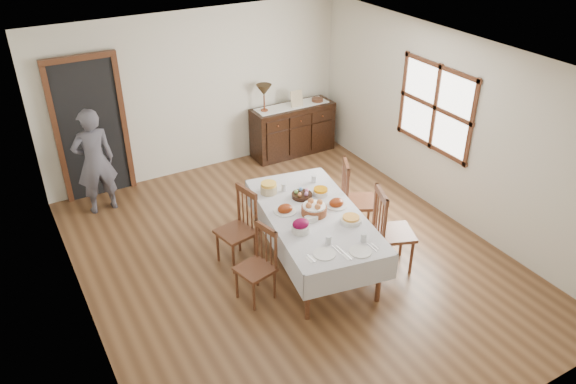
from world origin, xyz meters
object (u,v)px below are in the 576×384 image
sideboard (293,130)px  table_lamp (264,91)px  chair_left_far (239,227)px  chair_left_near (258,264)px  dining_table (314,220)px  chair_right_far (355,198)px  person (94,158)px  chair_right_near (390,229)px

sideboard → table_lamp: table_lamp is taller
chair_left_far → chair_left_near: bearing=-19.2°
dining_table → chair_right_far: 0.94m
chair_left_far → sideboard: chair_left_far is taller
chair_left_far → person: (-1.23, 2.14, 0.33)m
dining_table → table_lamp: (0.87, 2.96, 0.57)m
dining_table → chair_right_far: chair_right_far is taller
chair_left_near → person: person is taller
chair_left_near → chair_right_far: bearing=94.3°
chair_right_far → person: person is taller
dining_table → chair_left_near: 0.93m
sideboard → person: (-3.40, -0.27, 0.41)m
chair_left_far → chair_right_far: 1.65m
dining_table → sideboard: (1.40, 2.93, -0.22)m
dining_table → sideboard: 3.25m
table_lamp → chair_left_near: bearing=-118.8°
sideboard → person: 3.44m
chair_right_near → sideboard: 3.49m
chair_left_near → chair_right_near: (1.67, -0.29, 0.09)m
sideboard → person: bearing=-175.4°
sideboard → table_lamp: (-0.53, 0.04, 0.79)m
sideboard → chair_right_far: bearing=-101.6°
person → table_lamp: (2.87, 0.31, 0.38)m
chair_left_far → table_lamp: (1.65, 2.44, 0.72)m
chair_right_near → dining_table: bearing=77.6°
dining_table → chair_right_far: bearing=30.7°
table_lamp → chair_right_far: bearing=-90.1°
chair_left_near → sideboard: size_ratio=0.64×
sideboard → person: size_ratio=0.86×
chair_left_near → sideboard: chair_left_near is taller
person → chair_right_far: bearing=137.7°
dining_table → table_lamp: size_ratio=5.09×
chair_left_far → chair_right_far: size_ratio=0.94×
chair_left_near → table_lamp: (1.75, 3.18, 0.76)m
chair_right_far → sideboard: 2.65m
chair_right_far → sideboard: size_ratio=0.74×
person → chair_left_near: bearing=108.0°
chair_right_far → chair_right_near: bearing=-158.6°
chair_left_near → table_lamp: table_lamp is taller
table_lamp → sideboard: bearing=-3.9°
chair_left_near → person: 3.11m
dining_table → person: person is taller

